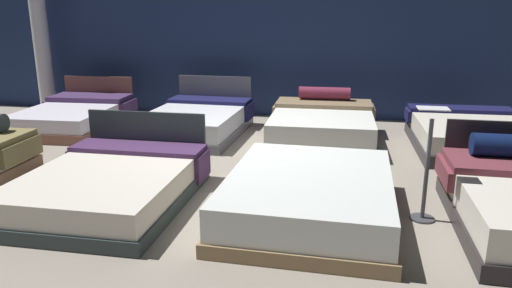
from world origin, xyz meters
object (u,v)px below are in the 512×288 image
bed_5 (197,121)px  support_pillar (39,24)px  bed_7 (471,135)px  bed_2 (309,196)px  bed_4 (75,116)px  bed_6 (322,126)px  bed_1 (111,184)px  price_sign (426,177)px

bed_5 → support_pillar: support_pillar is taller
bed_5 → bed_7: 4.28m
bed_2 → bed_4: size_ratio=0.99×
bed_4 → bed_6: (4.34, -0.12, 0.04)m
bed_1 → support_pillar: support_pillar is taller
bed_4 → bed_7: size_ratio=1.03×
bed_5 → bed_6: (2.07, -0.06, 0.03)m
price_sign → support_pillar: (-6.79, 4.09, 1.31)m
support_pillar → bed_5: bearing=-19.0°
bed_1 → price_sign: price_sign is taller
bed_2 → price_sign: (1.11, 0.13, 0.22)m
bed_7 → support_pillar: support_pillar is taller
bed_7 → support_pillar: (-7.85, 1.34, 1.53)m
bed_7 → bed_4: bearing=177.6°
bed_6 → price_sign: 3.03m
bed_5 → price_sign: (3.21, -2.86, 0.22)m
bed_1 → bed_2: 2.12m
bed_7 → price_sign: bearing=-112.0°
bed_2 → bed_4: 5.33m
bed_6 → bed_5: bearing=177.4°
bed_2 → bed_1: bearing=-178.0°
price_sign → support_pillar: support_pillar is taller
bed_1 → price_sign: size_ratio=1.89×
bed_7 → bed_1: bearing=-146.9°
bed_5 → price_sign: size_ratio=1.96×
bed_4 → bed_7: bed_4 is taller
bed_4 → support_pillar: support_pillar is taller
bed_4 → bed_5: bed_5 is taller
bed_7 → support_pillar: bearing=169.4°
bed_1 → support_pillar: 5.74m
bed_1 → bed_5: size_ratio=0.97×
bed_1 → bed_4: bed_1 is taller
bed_4 → price_sign: 6.22m
bed_1 → bed_6: (2.09, 2.94, 0.05)m
bed_7 → bed_5: bearing=177.6°
price_sign → support_pillar: 8.03m
bed_2 → bed_4: bearing=146.7°
bed_1 → bed_7: (4.29, 2.89, 0.02)m
bed_5 → support_pillar: 4.07m
bed_6 → bed_7: 2.20m
bed_2 → bed_7: (2.17, 2.88, 0.00)m
bed_4 → support_pillar: size_ratio=0.64×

